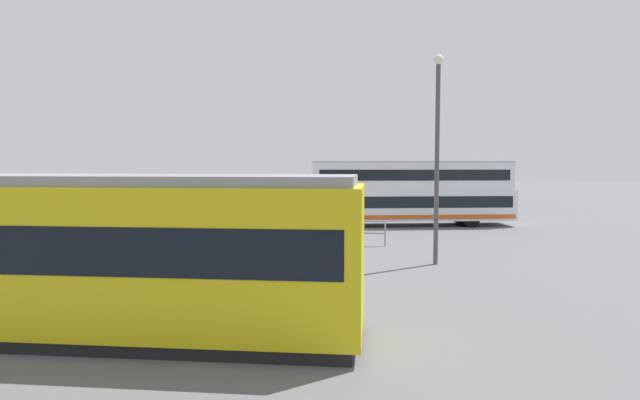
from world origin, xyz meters
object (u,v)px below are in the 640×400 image
Objects in this scene: tram_yellow at (9,251)px; info_sign at (169,207)px; street_lamp at (437,144)px; pedestrian_near_railing at (218,220)px; double_decker_bus at (411,192)px.

info_sign is at bearing -85.07° from tram_yellow.
street_lamp is at bearing 158.54° from info_sign.
info_sign is 12.24m from street_lamp.
pedestrian_near_railing is 10.92m from street_lamp.
info_sign is (11.44, 7.31, -0.29)m from double_decker_bus.
info_sign is (2.02, 0.67, 0.65)m from pedestrian_near_railing.
pedestrian_near_railing is at bearing -28.98° from street_lamp.
info_sign is at bearing 18.33° from pedestrian_near_railing.
tram_yellow is at bearing 85.96° from pedestrian_near_railing.
tram_yellow is 8.97× the size of pedestrian_near_railing.
tram_yellow reaches higher than info_sign.
double_decker_bus is 11.92m from street_lamp.
street_lamp reaches higher than double_decker_bus.
tram_yellow is at bearing 94.93° from info_sign.
tram_yellow reaches higher than pedestrian_near_railing.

